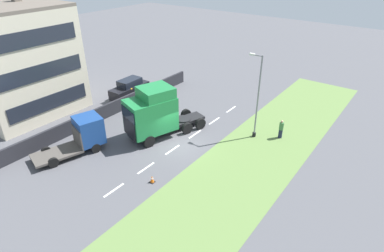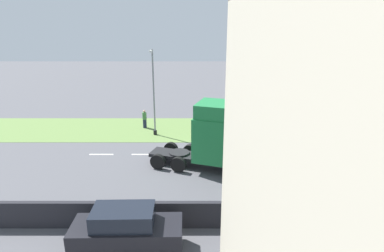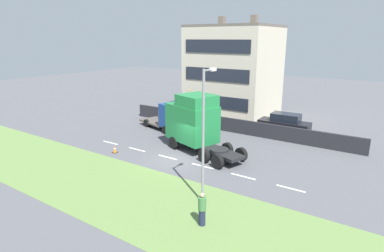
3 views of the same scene
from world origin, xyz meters
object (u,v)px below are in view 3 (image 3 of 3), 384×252
at_px(flatbed_truck, 171,117).
at_px(pedestrian, 202,210).
at_px(lorry_cab, 194,122).
at_px(lamp_post, 204,143).
at_px(parked_car, 284,125).
at_px(traffic_cone_lead, 115,149).

xyz_separation_m(flatbed_truck, pedestrian, (-12.27, -11.38, -0.64)).
bearing_deg(lorry_cab, lamp_post, -124.94).
distance_m(parked_car, lamp_post, 15.35).
xyz_separation_m(flatbed_truck, parked_car, (4.90, -9.72, -0.46)).
height_order(flatbed_truck, pedestrian, flatbed_truck).
relative_size(parked_car, lamp_post, 0.64).
bearing_deg(flatbed_truck, parked_car, 133.03).
distance_m(pedestrian, traffic_cone_lead, 12.36).
distance_m(parked_car, traffic_cone_lead, 15.68).
bearing_deg(lamp_post, parked_car, 1.79).
bearing_deg(parked_car, pedestrian, -175.66).
height_order(lamp_post, traffic_cone_lead, lamp_post).
bearing_deg(parked_car, flatbed_truck, 115.55).
xyz_separation_m(lamp_post, pedestrian, (-2.02, -1.19, -2.61)).
bearing_deg(flatbed_truck, lamp_post, 61.15).
xyz_separation_m(lorry_cab, traffic_cone_lead, (-4.18, 4.90, -2.05)).
distance_m(lorry_cab, parked_car, 9.52).
bearing_deg(traffic_cone_lead, lorry_cab, -49.51).
bearing_deg(traffic_cone_lead, parked_car, -38.22).
distance_m(lorry_cab, lamp_post, 8.85).
bearing_deg(lamp_post, pedestrian, -149.63).
height_order(lorry_cab, traffic_cone_lead, lorry_cab).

